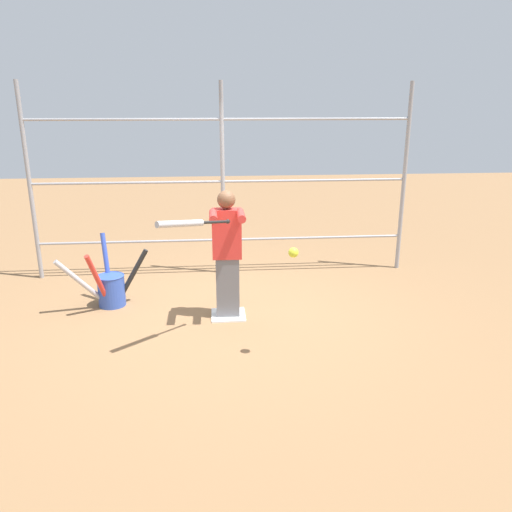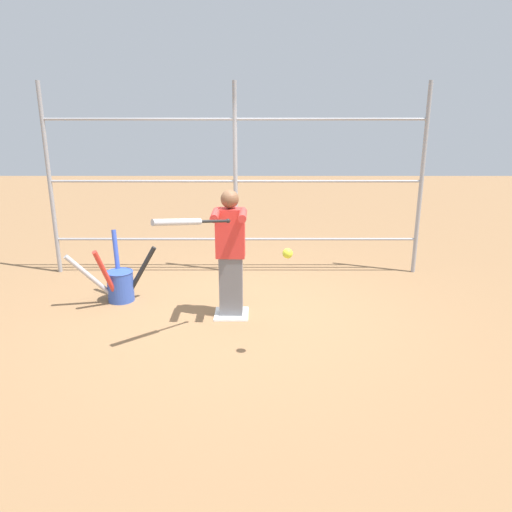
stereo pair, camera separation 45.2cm
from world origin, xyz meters
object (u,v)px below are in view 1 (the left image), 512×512
at_px(bat_bucket, 110,287).
at_px(batter, 227,251).
at_px(softball_in_flight, 293,253).
at_px(baseball_bat_swinging, 187,223).

bearing_deg(bat_bucket, batter, 162.39).
distance_m(batter, bat_bucket, 1.62).
xyz_separation_m(softball_in_flight, bat_bucket, (2.04, -1.52, -0.85)).
bearing_deg(softball_in_flight, baseball_bat_swinging, -16.54).
height_order(batter, bat_bucket, batter).
distance_m(baseball_bat_swinging, bat_bucket, 1.94).
bearing_deg(batter, softball_in_flight, 119.00).
distance_m(baseball_bat_swinging, softball_in_flight, 1.06).
height_order(baseball_bat_swinging, bat_bucket, baseball_bat_swinging).
bearing_deg(batter, bat_bucket, -17.61).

